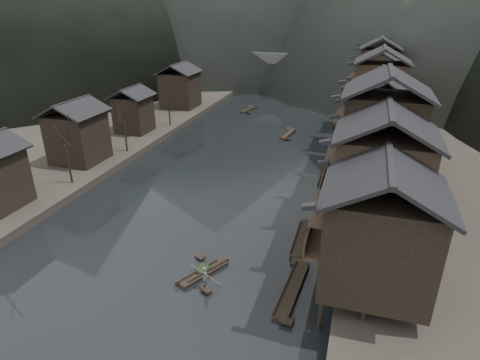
% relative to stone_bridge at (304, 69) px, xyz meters
% --- Properties ---
extents(water, '(300.00, 300.00, 0.00)m').
position_rel_stone_bridge_xyz_m(water, '(0.00, -72.00, -5.11)').
color(water, black).
rests_on(water, ground).
extents(left_bank, '(40.00, 200.00, 1.20)m').
position_rel_stone_bridge_xyz_m(left_bank, '(-35.00, -32.00, -4.51)').
color(left_bank, '#2D2823').
rests_on(left_bank, ground).
extents(stilt_houses, '(9.00, 67.60, 15.55)m').
position_rel_stone_bridge_xyz_m(stilt_houses, '(17.28, -52.23, 3.70)').
color(stilt_houses, black).
rests_on(stilt_houses, ground).
extents(left_houses, '(8.10, 53.20, 8.73)m').
position_rel_stone_bridge_xyz_m(left_houses, '(-20.50, -51.88, 0.55)').
color(left_houses, black).
rests_on(left_houses, left_bank).
extents(bare_trees, '(3.91, 41.19, 7.83)m').
position_rel_stone_bridge_xyz_m(bare_trees, '(-17.00, -67.07, 1.28)').
color(bare_trees, black).
rests_on(bare_trees, left_bank).
extents(moored_sampans, '(3.12, 63.07, 0.47)m').
position_rel_stone_bridge_xyz_m(moored_sampans, '(11.97, -50.74, -4.91)').
color(moored_sampans, black).
rests_on(moored_sampans, water).
extents(midriver_boats, '(13.10, 27.60, 0.45)m').
position_rel_stone_bridge_xyz_m(midriver_boats, '(-0.04, -28.45, -4.91)').
color(midriver_boats, black).
rests_on(midriver_boats, water).
extents(stone_bridge, '(40.00, 6.00, 9.00)m').
position_rel_stone_bridge_xyz_m(stone_bridge, '(0.00, 0.00, 0.00)').
color(stone_bridge, '#4C4C4F').
rests_on(stone_bridge, ground).
extents(hero_sampan, '(3.20, 4.98, 0.44)m').
position_rel_stone_bridge_xyz_m(hero_sampan, '(4.23, -79.20, -4.91)').
color(hero_sampan, black).
rests_on(hero_sampan, water).
extents(cargo_heap, '(1.14, 1.49, 0.68)m').
position_rel_stone_bridge_xyz_m(cargo_heap, '(4.12, -78.99, -4.33)').
color(cargo_heap, black).
rests_on(cargo_heap, hero_sampan).
extents(boatman, '(0.81, 0.73, 1.85)m').
position_rel_stone_bridge_xyz_m(boatman, '(5.08, -80.80, -3.75)').
color(boatman, '#5B5B5D').
rests_on(boatman, hero_sampan).
extents(bamboo_pole, '(1.83, 1.86, 2.94)m').
position_rel_stone_bridge_xyz_m(bamboo_pole, '(5.28, -80.80, -1.35)').
color(bamboo_pole, '#8C7A51').
rests_on(bamboo_pole, boatman).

